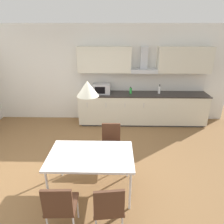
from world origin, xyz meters
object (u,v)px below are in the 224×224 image
Objects in this scene: microwave at (102,89)px; dining_table at (91,157)px; pendant_lamp at (87,89)px; chair_far_right at (111,140)px; bottle_green at (131,91)px; chair_near_left at (60,205)px; chair_near_right at (109,206)px; bottle_white at (159,90)px.

microwave is 2.83m from dining_table.
chair_far_right is at bearing 69.18° from pendant_lamp.
bottle_green reaches higher than dining_table.
chair_near_left is (-0.31, -0.82, -0.17)m from dining_table.
dining_table is (0.01, -2.80, -0.37)m from microwave.
chair_far_right is (0.31, 0.82, -0.17)m from dining_table.
chair_near_right reaches higher than dining_table.
dining_table is (-1.65, -2.83, -0.34)m from bottle_white.
pendant_lamp reaches higher than dining_table.
dining_table is at bearing 0.00° from pendant_lamp.
pendant_lamp reaches higher than microwave.
bottle_white is 0.82m from bottle_green.
chair_near_left is (-1.96, -3.65, -0.50)m from bottle_white.
chair_near_left is at bearing -94.76° from microwave.
pendant_lamp is at bearing -120.20° from bottle_white.
chair_near_right is 1.00× the size of chair_near_left.
bottle_green is at bearing 73.66° from pendant_lamp.
chair_far_right is (0.32, -1.99, -0.53)m from microwave.
bottle_green is (-0.82, -0.02, -0.03)m from bottle_white.
microwave is 0.35× the size of dining_table.
dining_table is 1.59× the size of chair_near_right.
pendant_lamp is at bearing 111.46° from chair_near_right.
dining_table is 0.89m from chair_near_left.
microwave reaches higher than bottle_green.
pendant_lamp is (0.00, 0.00, 1.16)m from dining_table.
pendant_lamp reaches higher than bottle_white.
chair_far_right is 1.59m from pendant_lamp.
pendant_lamp is at bearing -89.85° from microwave.
chair_near_left is at bearing -179.95° from chair_near_right.
chair_near_left is at bearing -107.34° from bottle_green.
bottle_green is at bearing 82.10° from chair_near_right.
microwave is 2.08m from chair_far_right.
bottle_green is at bearing 73.66° from dining_table.
bottle_green is at bearing -178.95° from bottle_white.
chair_near_right is 0.63m from chair_near_left.
bottle_white is at bearing 1.05° from bottle_green.
chair_near_right is 1.59m from pendant_lamp.
pendant_lamp is at bearing -110.82° from chair_far_right.
chair_near_right is (-1.33, -3.65, -0.50)m from bottle_white.
microwave is at bearing 90.15° from pendant_lamp.
bottle_white is at bearing 70.02° from chair_near_right.
chair_near_right is at bearing -68.54° from dining_table.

